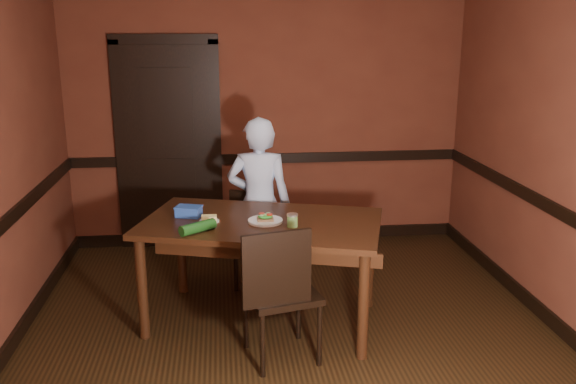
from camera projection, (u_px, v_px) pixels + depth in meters
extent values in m
cube|color=black|center=(293.00, 345.00, 4.39)|extent=(4.00, 4.50, 0.01)
cube|color=#58281A|center=(267.00, 115.00, 6.19)|extent=(4.00, 0.02, 2.70)
cube|color=#58281A|center=(382.00, 318.00, 1.88)|extent=(4.00, 0.02, 2.70)
cube|color=black|center=(268.00, 158.00, 6.29)|extent=(4.00, 0.03, 0.10)
cube|color=black|center=(568.00, 217.00, 4.36)|extent=(0.03, 4.50, 0.10)
cube|color=black|center=(268.00, 235.00, 6.52)|extent=(4.00, 0.03, 0.12)
cube|color=black|center=(5.00, 353.00, 4.16)|extent=(0.03, 4.50, 0.12)
cube|color=black|center=(555.00, 323.00, 4.58)|extent=(0.03, 4.50, 0.12)
cube|color=black|center=(169.00, 149.00, 6.13)|extent=(0.85, 0.04, 2.05)
cube|color=black|center=(121.00, 150.00, 6.10)|extent=(0.10, 0.06, 2.15)
cube|color=black|center=(216.00, 148.00, 6.20)|extent=(0.10, 0.06, 2.15)
cube|color=black|center=(163.00, 39.00, 5.87)|extent=(1.05, 0.06, 0.10)
cube|color=black|center=(262.00, 272.00, 4.65)|extent=(1.96, 1.45, 0.82)
imported|color=silver|center=(259.00, 204.00, 5.22)|extent=(0.59, 0.43, 1.50)
cylinder|color=silver|center=(265.00, 221.00, 4.50)|extent=(0.26, 0.26, 0.01)
cube|color=#99714A|center=(265.00, 219.00, 4.50)|extent=(0.12, 0.11, 0.02)
ellipsoid|color=green|center=(265.00, 216.00, 4.49)|extent=(0.11, 0.10, 0.02)
cylinder|color=#B91E07|center=(262.00, 214.00, 4.50)|extent=(0.04, 0.04, 0.01)
cylinder|color=#B91E07|center=(269.00, 214.00, 4.48)|extent=(0.04, 0.04, 0.01)
cylinder|color=#89BF6A|center=(261.00, 215.00, 4.46)|extent=(0.03, 0.03, 0.01)
cylinder|color=#89BF6A|center=(268.00, 213.00, 4.52)|extent=(0.03, 0.03, 0.01)
cylinder|color=#89BF6A|center=(265.00, 214.00, 4.49)|extent=(0.03, 0.03, 0.01)
cylinder|color=#679A4A|center=(292.00, 221.00, 4.39)|extent=(0.08, 0.08, 0.08)
cylinder|color=beige|center=(292.00, 215.00, 4.38)|extent=(0.08, 0.08, 0.01)
cylinder|color=silver|center=(209.00, 221.00, 4.51)|extent=(0.15, 0.15, 0.01)
cube|color=#F2E683|center=(209.00, 218.00, 4.50)|extent=(0.11, 0.07, 0.04)
cube|color=#2B55B5|center=(189.00, 212.00, 4.62)|extent=(0.21, 0.17, 0.07)
cube|color=#2B55B5|center=(188.00, 207.00, 4.61)|extent=(0.22, 0.18, 0.01)
cylinder|color=#164315|center=(198.00, 227.00, 4.27)|extent=(0.27, 0.23, 0.08)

